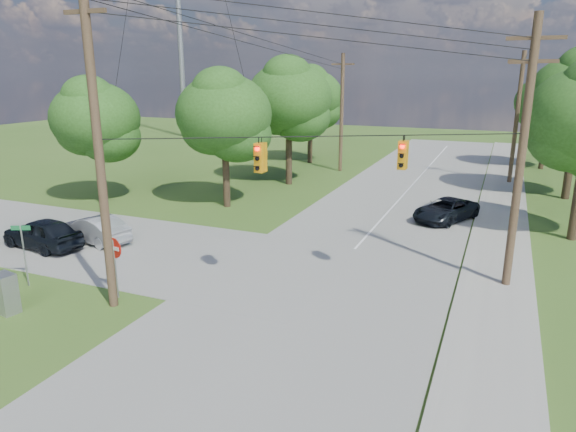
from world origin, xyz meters
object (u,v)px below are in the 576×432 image
at_px(pole_north_e, 517,117).
at_px(control_cabinet, 5,293).
at_px(pole_north_w, 342,112).
at_px(car_cross_dark, 42,233).
at_px(car_main_north, 446,210).
at_px(pole_ne, 522,153).
at_px(do_not_enter_sign, 114,254).
at_px(car_cross_silver, 95,229).
at_px(pole_sw, 97,139).

xyz_separation_m(pole_north_e, control_cabinet, (-16.62, -31.57, -4.39)).
bearing_deg(pole_north_w, control_cabinet, -94.93).
bearing_deg(pole_north_e, car_cross_dark, -129.33).
height_order(car_main_north, control_cabinet, control_cabinet).
xyz_separation_m(pole_ne, pole_north_w, (-13.90, 22.00, -0.34)).
xyz_separation_m(pole_north_w, do_not_enter_sign, (0.10, -29.00, -3.35)).
bearing_deg(do_not_enter_sign, pole_ne, 36.74).
xyz_separation_m(pole_north_e, do_not_enter_sign, (-13.80, -29.00, -3.35)).
relative_size(car_cross_silver, control_cabinet, 2.82).
xyz_separation_m(control_cabinet, do_not_enter_sign, (2.83, 2.57, 1.03)).
bearing_deg(pole_north_e, do_not_enter_sign, -115.44).
relative_size(pole_north_e, control_cabinet, 6.71).
xyz_separation_m(pole_north_w, control_cabinet, (-2.72, -31.57, -4.39)).
distance_m(pole_north_e, car_cross_silver, 31.25).
bearing_deg(car_cross_silver, do_not_enter_sign, 62.61).
relative_size(pole_sw, do_not_enter_sign, 4.91).
height_order(pole_north_e, car_cross_silver, pole_north_e).
xyz_separation_m(pole_sw, pole_ne, (13.50, 7.60, -0.76)).
relative_size(car_main_north, do_not_enter_sign, 1.89).
bearing_deg(pole_north_e, pole_ne, -90.00).
xyz_separation_m(car_cross_dark, car_main_north, (17.75, 12.83, -0.12)).
bearing_deg(control_cabinet, pole_north_e, 72.83).
distance_m(pole_ne, car_main_north, 10.76).
bearing_deg(car_cross_dark, pole_sw, 70.83).
bearing_deg(car_main_north, do_not_enter_sign, -98.29).
distance_m(pole_north_e, car_main_north, 14.15).
height_order(pole_north_w, control_cabinet, pole_north_w).
height_order(car_cross_dark, control_cabinet, car_cross_dark).
xyz_separation_m(pole_north_e, pole_north_w, (-13.90, 0.00, 0.00)).
height_order(pole_north_e, car_cross_dark, pole_north_e).
bearing_deg(do_not_enter_sign, car_cross_silver, 148.64).
bearing_deg(car_main_north, car_cross_silver, -120.61).
height_order(car_cross_silver, car_main_north, car_cross_silver).
distance_m(pole_sw, pole_ne, 15.51).
height_order(pole_north_w, do_not_enter_sign, pole_north_w).
height_order(pole_north_e, pole_north_w, same).
relative_size(pole_ne, car_cross_silver, 2.50).
relative_size(pole_north_e, pole_north_w, 1.00).
relative_size(control_cabinet, do_not_enter_sign, 0.61).
relative_size(pole_ne, car_cross_dark, 2.35).
bearing_deg(car_cross_dark, control_cabinet, 45.35).
bearing_deg(do_not_enter_sign, pole_north_e, 74.39).
height_order(pole_sw, pole_north_e, pole_sw).
bearing_deg(pole_ne, control_cabinet, -150.07).
height_order(pole_ne, car_cross_dark, pole_ne).
xyz_separation_m(pole_north_w, car_main_north, (10.50, -12.99, -4.46)).
xyz_separation_m(pole_ne, do_not_enter_sign, (-13.80, -7.00, -3.69)).
bearing_deg(pole_north_w, car_cross_dark, -105.70).
bearing_deg(control_cabinet, car_cross_dark, 138.80).
xyz_separation_m(car_cross_silver, do_not_enter_sign, (5.63, -4.93, 1.05)).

